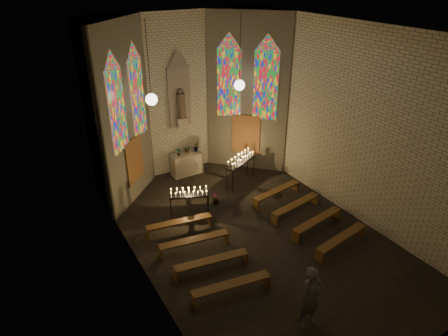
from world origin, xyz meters
The scene contains 18 objects.
floor centered at (0.00, 0.00, 0.00)m, with size 12.00×12.00×0.00m, color black.
room centered at (0.00, 3.37, 3.72)m, with size 8.22×12.43×7.00m.
altar centered at (0.00, 5.45, 0.50)m, with size 1.40×0.60×1.00m, color #B3A892.
flower_vase_left centered at (-0.39, 5.43, 1.19)m, with size 0.20×0.13×0.37m, color #4C723F.
flower_vase_center centered at (0.05, 5.49, 1.17)m, with size 0.30×0.26×0.33m, color #4C723F.
flower_vase_right centered at (0.52, 5.48, 1.21)m, with size 0.23×0.19×0.42m, color #4C723F.
aisle_flower_pot centered at (-0.13, 2.54, 0.23)m, with size 0.25×0.25×0.45m, color #4C723F.
votive_stand_left centered at (-1.38, 2.35, 0.95)m, with size 1.53×0.90×1.11m.
votive_stand_right centered at (1.63, 3.48, 1.12)m, with size 1.79×1.12×1.30m.
pew_left_0 centered at (-2.18, 1.56, 0.37)m, with size 2.39×0.70×0.45m.
pew_right_0 centered at (2.18, 1.56, 0.37)m, with size 2.39×0.70×0.45m.
pew_left_1 centered at (-2.18, 0.36, 0.37)m, with size 2.39×0.70×0.45m.
pew_right_1 centered at (2.18, 0.36, 0.37)m, with size 2.39×0.70×0.45m.
pew_left_2 centered at (-2.18, -0.84, 0.37)m, with size 2.39×0.70×0.45m.
pew_right_2 centered at (2.18, -0.84, 0.37)m, with size 2.39×0.70×0.45m.
pew_left_3 centered at (-2.18, -2.04, 0.37)m, with size 2.39×0.70×0.45m.
pew_right_3 centered at (2.18, -2.04, 0.37)m, with size 2.39×0.70×0.45m.
visitor centered at (-0.93, -3.94, 0.93)m, with size 0.68×0.45×1.86m, color #484650.
Camera 1 is at (-6.73, -9.39, 8.65)m, focal length 32.00 mm.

